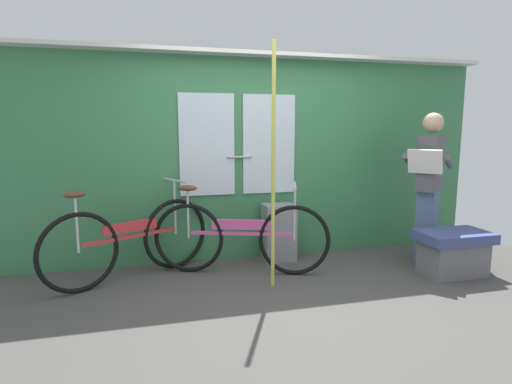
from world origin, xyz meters
The scene contains 8 objects.
ground_plane centered at (0.00, 0.00, -0.02)m, with size 6.43×3.91×0.04m, color #474442.
train_door_wall centered at (-0.01, 1.15, 1.19)m, with size 5.43×0.28×2.28m.
bicycle_near_door centered at (-1.37, 0.71, 0.39)m, with size 1.56×0.87×0.95m.
bicycle_leaning_behind centered at (-0.30, 0.61, 0.38)m, with size 1.72×0.70×0.93m.
passenger_reading_newspaper centered at (1.82, 0.51, 0.87)m, with size 0.61×0.60×1.65m.
trash_bin_by_wall centered at (0.22, 0.93, 0.32)m, with size 0.35×0.28×0.64m, color gray.
handrail_pole centered at (-0.07, 0.20, 1.12)m, with size 0.04×0.04×2.24m, color #C6C14C.
bench_seat_corner centered at (1.79, 0.03, 0.24)m, with size 0.70×0.44×0.45m.
Camera 1 is at (-1.14, -3.35, 1.47)m, focal length 28.71 mm.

